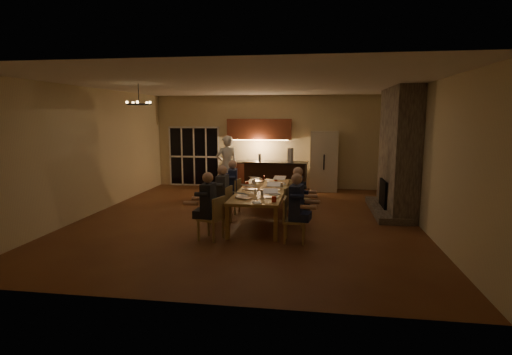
% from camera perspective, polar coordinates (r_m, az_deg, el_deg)
% --- Properties ---
extents(floor, '(9.00, 9.00, 0.00)m').
position_cam_1_polar(floor, '(9.80, -1.26, -5.94)').
color(floor, brown).
rests_on(floor, ground).
extents(back_wall, '(8.00, 0.04, 3.20)m').
position_cam_1_polar(back_wall, '(13.99, 1.86, 5.10)').
color(back_wall, '#CAB68F').
rests_on(back_wall, ground).
extents(left_wall, '(0.04, 9.00, 3.20)m').
position_cam_1_polar(left_wall, '(10.95, -22.55, 3.44)').
color(left_wall, '#CAB68F').
rests_on(left_wall, ground).
extents(right_wall, '(0.04, 9.00, 3.20)m').
position_cam_1_polar(right_wall, '(9.69, 22.86, 2.82)').
color(right_wall, '#CAB68F').
rests_on(right_wall, ground).
extents(ceiling, '(8.00, 9.00, 0.04)m').
position_cam_1_polar(ceiling, '(9.51, -1.33, 13.17)').
color(ceiling, white).
rests_on(ceiling, back_wall).
extents(french_doors, '(1.86, 0.08, 2.10)m').
position_cam_1_polar(french_doors, '(14.54, -8.81, 2.96)').
color(french_doors, black).
rests_on(french_doors, ground).
extents(fireplace, '(0.58, 2.50, 3.20)m').
position_cam_1_polar(fireplace, '(10.79, 19.66, 3.53)').
color(fireplace, '#756B5C').
rests_on(fireplace, ground).
extents(kitchenette, '(2.24, 0.68, 2.40)m').
position_cam_1_polar(kitchenette, '(13.74, 0.45, 3.36)').
color(kitchenette, brown).
rests_on(kitchenette, ground).
extents(refrigerator, '(0.90, 0.68, 2.00)m').
position_cam_1_polar(refrigerator, '(13.58, 9.66, 2.33)').
color(refrigerator, beige).
rests_on(refrigerator, ground).
extents(dining_table, '(1.10, 3.32, 0.75)m').
position_cam_1_polar(dining_table, '(9.61, 0.86, -3.94)').
color(dining_table, '#B9884A').
rests_on(dining_table, ground).
extents(bar_island, '(2.04, 0.86, 1.08)m').
position_cam_1_polar(bar_island, '(12.59, 2.82, -0.17)').
color(bar_island, black).
rests_on(bar_island, ground).
extents(chair_left_near, '(0.56, 0.56, 0.89)m').
position_cam_1_polar(chair_left_near, '(8.16, -6.47, -5.78)').
color(chair_left_near, tan).
rests_on(chair_left_near, ground).
extents(chair_left_mid, '(0.51, 0.51, 0.89)m').
position_cam_1_polar(chair_left_mid, '(9.30, -5.11, -3.96)').
color(chair_left_mid, tan).
rests_on(chair_left_mid, ground).
extents(chair_left_far, '(0.50, 0.50, 0.89)m').
position_cam_1_polar(chair_left_far, '(10.32, -3.66, -2.67)').
color(chair_left_far, tan).
rests_on(chair_left_far, ground).
extents(chair_right_near, '(0.45, 0.45, 0.89)m').
position_cam_1_polar(chair_right_near, '(7.99, 5.56, -6.09)').
color(chair_right_near, tan).
rests_on(chair_right_near, ground).
extents(chair_right_mid, '(0.51, 0.51, 0.89)m').
position_cam_1_polar(chair_right_mid, '(9.10, 5.63, -4.25)').
color(chair_right_mid, tan).
rests_on(chair_right_mid, ground).
extents(chair_right_far, '(0.56, 0.56, 0.89)m').
position_cam_1_polar(chair_right_far, '(10.17, 6.21, -2.89)').
color(chair_right_far, tan).
rests_on(chair_right_far, ground).
extents(person_left_near, '(0.63, 0.63, 1.38)m').
position_cam_1_polar(person_left_near, '(8.14, -6.83, -4.05)').
color(person_left_near, '#23272D').
rests_on(person_left_near, ground).
extents(person_right_near, '(0.69, 0.69, 1.38)m').
position_cam_1_polar(person_right_near, '(7.94, 5.78, -4.36)').
color(person_right_near, '#1D274A').
rests_on(person_right_near, ground).
extents(person_left_mid, '(0.60, 0.60, 1.38)m').
position_cam_1_polar(person_left_mid, '(9.19, -4.81, -2.55)').
color(person_left_mid, '#33383C').
rests_on(person_left_mid, ground).
extents(person_right_mid, '(0.62, 0.62, 1.38)m').
position_cam_1_polar(person_right_mid, '(8.94, 5.95, -2.89)').
color(person_right_mid, '#23272D').
rests_on(person_right_mid, ground).
extents(person_left_far, '(0.68, 0.68, 1.38)m').
position_cam_1_polar(person_left_far, '(10.25, -3.32, -1.36)').
color(person_left_far, '#1D274A').
rests_on(person_left_far, ground).
extents(standing_person, '(0.81, 0.69, 1.89)m').
position_cam_1_polar(standing_person, '(12.74, -4.17, 1.77)').
color(standing_person, white).
rests_on(standing_person, ground).
extents(chandelier, '(0.55, 0.55, 0.03)m').
position_cam_1_polar(chandelier, '(9.45, -16.38, 10.00)').
color(chandelier, black).
rests_on(chandelier, ceiling).
extents(laptop_a, '(0.41, 0.40, 0.23)m').
position_cam_1_polar(laptop_a, '(8.52, -1.73, -2.22)').
color(laptop_a, silver).
rests_on(laptop_a, dining_table).
extents(laptop_b, '(0.35, 0.31, 0.23)m').
position_cam_1_polar(laptop_b, '(8.60, 2.09, -2.13)').
color(laptop_b, silver).
rests_on(laptop_b, dining_table).
extents(laptop_c, '(0.38, 0.35, 0.23)m').
position_cam_1_polar(laptop_c, '(9.53, -0.89, -1.06)').
color(laptop_c, silver).
rests_on(laptop_c, dining_table).
extents(laptop_d, '(0.32, 0.29, 0.23)m').
position_cam_1_polar(laptop_d, '(9.46, 2.50, -1.13)').
color(laptop_d, silver).
rests_on(laptop_d, dining_table).
extents(laptop_e, '(0.39, 0.37, 0.23)m').
position_cam_1_polar(laptop_e, '(10.68, 0.21, 0.01)').
color(laptop_e, silver).
rests_on(laptop_e, dining_table).
extents(laptop_f, '(0.36, 0.33, 0.23)m').
position_cam_1_polar(laptop_f, '(10.49, 3.25, -0.17)').
color(laptop_f, silver).
rests_on(laptop_f, dining_table).
extents(mug_front, '(0.07, 0.07, 0.10)m').
position_cam_1_polar(mug_front, '(9.05, -0.10, -1.98)').
color(mug_front, white).
rests_on(mug_front, dining_table).
extents(mug_mid, '(0.07, 0.07, 0.10)m').
position_cam_1_polar(mug_mid, '(10.10, 1.81, -0.87)').
color(mug_mid, white).
rests_on(mug_mid, dining_table).
extents(mug_back, '(0.08, 0.08, 0.10)m').
position_cam_1_polar(mug_back, '(10.37, -0.31, -0.61)').
color(mug_back, white).
rests_on(mug_back, dining_table).
extents(redcup_near, '(0.09, 0.09, 0.12)m').
position_cam_1_polar(redcup_near, '(8.16, 2.60, -3.10)').
color(redcup_near, '#B71F0C').
rests_on(redcup_near, dining_table).
extents(redcup_mid, '(0.10, 0.10, 0.12)m').
position_cam_1_polar(redcup_mid, '(10.00, -1.34, -0.90)').
color(redcup_mid, '#B71F0C').
rests_on(redcup_mid, dining_table).
extents(redcup_far, '(0.09, 0.09, 0.12)m').
position_cam_1_polar(redcup_far, '(10.85, 2.83, -0.16)').
color(redcup_far, '#B71F0C').
rests_on(redcup_far, dining_table).
extents(can_silver, '(0.06, 0.06, 0.12)m').
position_cam_1_polar(can_silver, '(8.90, 0.86, -2.10)').
color(can_silver, '#B2B2B7').
rests_on(can_silver, dining_table).
extents(can_cola, '(0.06, 0.06, 0.12)m').
position_cam_1_polar(can_cola, '(10.98, 1.12, -0.04)').
color(can_cola, '#3F0F0C').
rests_on(can_cola, dining_table).
extents(can_right, '(0.06, 0.06, 0.12)m').
position_cam_1_polar(can_right, '(9.82, 3.66, -1.09)').
color(can_right, '#B2B2B7').
rests_on(can_right, dining_table).
extents(plate_near, '(0.26, 0.26, 0.02)m').
position_cam_1_polar(plate_near, '(8.97, 2.70, -2.35)').
color(plate_near, white).
rests_on(plate_near, dining_table).
extents(plate_left, '(0.28, 0.28, 0.02)m').
position_cam_1_polar(plate_left, '(8.68, -2.03, -2.72)').
color(plate_left, white).
rests_on(plate_left, dining_table).
extents(plate_far, '(0.22, 0.22, 0.02)m').
position_cam_1_polar(plate_far, '(10.24, 3.72, -0.98)').
color(plate_far, white).
rests_on(plate_far, dining_table).
extents(notepad, '(0.22, 0.25, 0.01)m').
position_cam_1_polar(notepad, '(8.07, 0.13, -3.62)').
color(notepad, white).
rests_on(notepad, dining_table).
extents(bar_bottle, '(0.08, 0.08, 0.24)m').
position_cam_1_polar(bar_bottle, '(12.54, 0.53, 2.85)').
color(bar_bottle, '#99999E').
rests_on(bar_bottle, bar_island).
extents(bar_blender, '(0.18, 0.18, 0.43)m').
position_cam_1_polar(bar_blender, '(12.47, 4.94, 3.21)').
color(bar_blender, silver).
rests_on(bar_blender, bar_island).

